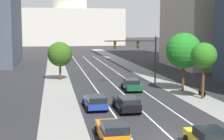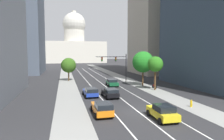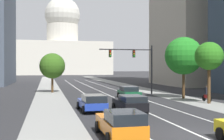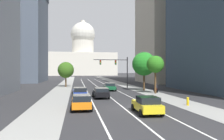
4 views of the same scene
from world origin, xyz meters
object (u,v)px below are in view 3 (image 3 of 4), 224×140
Objects in this scene: street_tree_near_left at (52,66)px; street_tree_far_right at (209,56)px; car_green at (129,92)px; car_blue at (92,102)px; traffic_signal_mast at (136,60)px; car_orange at (121,123)px; capitol_building at (63,47)px; car_black at (130,103)px; street_tree_near_right at (184,56)px; cyclist at (207,94)px.

street_tree_near_left is 22.38m from street_tree_far_right.
car_blue is at bearing 150.01° from car_green.
traffic_signal_mast is at bearing 111.61° from street_tree_far_right.
car_orange reaches higher than car_green.
car_blue is 19.77m from street_tree_near_left.
capitol_building is 10.68× the size of car_blue.
car_orange is (-2.83, -8.13, 0.01)m from car_black.
street_tree_near_left is 0.92× the size of street_tree_far_right.
street_tree_near_right reaches higher than street_tree_near_left.
car_black is 0.77× the size of street_tree_near_left.
cyclist is 5.55m from street_tree_near_right.
car_black is at bearing -108.81° from traffic_signal_mast.
street_tree_near_left is (-2.83, 19.32, 3.06)m from car_blue.
traffic_signal_mast is at bearing -31.94° from car_blue.
capitol_building is 116.98m from street_tree_near_right.
street_tree_far_right reaches higher than car_black.
car_orange is at bearing 165.24° from car_green.
car_orange is 9.44m from car_blue.
car_blue is (-2.82, 1.31, -0.01)m from car_black.
car_black is at bearing -19.47° from car_orange.
car_blue is at bearing -91.95° from capitol_building.
capitol_building is at bearing -1.37° from car_black.
car_orange is at bearing -84.39° from street_tree_near_left.
traffic_signal_mast reaches higher than cyclist.
street_tree_near_right is (6.30, -1.08, 4.19)m from car_green.
car_orange is 0.60× the size of street_tree_near_right.
street_tree_near_left reaches higher than cyclist.
cyclist is (10.01, 5.50, 0.08)m from car_black.
car_green is 2.56× the size of cyclist.
street_tree_far_right reaches higher than car_green.
capitol_building reaches higher than street_tree_near_left.
capitol_building is at bearing 86.15° from street_tree_near_left.
capitol_building is at bearing 1.34° from cyclist.
cyclist is 0.24× the size of street_tree_near_right.
street_tree_far_right reaches higher than cyclist.
street_tree_near_left is at bearing 14.59° from car_black.
car_green is at bearing -16.17° from car_black.
street_tree_far_right reaches higher than car_orange.
car_orange is at bearing 133.97° from cyclist.
capitol_building is 8.23× the size of street_tree_near_left.
car_black is 3.11m from car_blue.
street_tree_far_right reaches higher than car_blue.
capitol_building is 126.20m from car_black.
street_tree_far_right reaches higher than street_tree_near_left.
car_black is at bearing -156.46° from street_tree_far_right.
street_tree_near_right is (7.72, -116.38, -8.87)m from capitol_building.
capitol_building is 10.66× the size of car_black.
car_black reaches higher than car_blue.
street_tree_near_right is (14.78, -11.50, 1.13)m from street_tree_near_left.
car_green is at bearing -115.59° from traffic_signal_mast.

